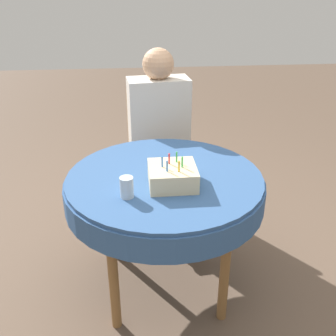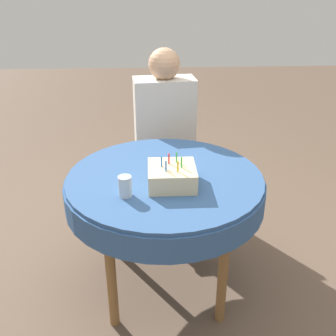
{
  "view_description": "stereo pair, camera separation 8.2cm",
  "coord_description": "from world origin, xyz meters",
  "views": [
    {
      "loc": [
        -0.16,
        -1.77,
        1.64
      ],
      "look_at": [
        0.02,
        -0.03,
        0.78
      ],
      "focal_mm": 42.0,
      "sensor_mm": 36.0,
      "label": 1
    },
    {
      "loc": [
        -0.07,
        -1.77,
        1.64
      ],
      "look_at": [
        0.02,
        -0.03,
        0.78
      ],
      "focal_mm": 42.0,
      "sensor_mm": 36.0,
      "label": 2
    }
  ],
  "objects": [
    {
      "name": "ground_plane",
      "position": [
        0.0,
        0.0,
        0.0
      ],
      "size": [
        12.0,
        12.0,
        0.0
      ],
      "primitive_type": "plane",
      "color": "brown"
    },
    {
      "name": "dining_table",
      "position": [
        0.0,
        0.0,
        0.63
      ],
      "size": [
        1.02,
        1.02,
        0.72
      ],
      "color": "#335689",
      "rests_on": "ground_plane"
    },
    {
      "name": "chair",
      "position": [
        0.03,
        0.88,
        0.5
      ],
      "size": [
        0.48,
        0.48,
        0.91
      ],
      "rotation": [
        0.0,
        0.0,
        0.1
      ],
      "color": "#A37A4C",
      "rests_on": "ground_plane"
    },
    {
      "name": "birthday_cake",
      "position": [
        0.03,
        -0.1,
        0.77
      ],
      "size": [
        0.23,
        0.23,
        0.15
      ],
      "color": "beige",
      "rests_on": "dining_table"
    },
    {
      "name": "person",
      "position": [
        0.04,
        0.79,
        0.73
      ],
      "size": [
        0.43,
        0.34,
        1.22
      ],
      "rotation": [
        0.0,
        0.0,
        0.1
      ],
      "color": "tan",
      "rests_on": "ground_plane"
    },
    {
      "name": "drinking_glass",
      "position": [
        -0.19,
        -0.19,
        0.77
      ],
      "size": [
        0.06,
        0.06,
        0.1
      ],
      "color": "silver",
      "rests_on": "dining_table"
    }
  ]
}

